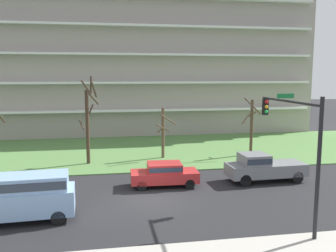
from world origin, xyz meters
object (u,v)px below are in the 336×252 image
Objects in this scene: van_blue_center_left at (20,194)px; traffic_signal_mast at (296,136)px; tree_left at (88,121)px; tree_center at (163,132)px; pickup_gray_near_left at (263,167)px; tree_right at (251,125)px; sedan_red_center_right at (164,173)px.

van_blue_center_left is 13.78m from traffic_signal_mast.
traffic_signal_mast is at bearing -53.55° from tree_left.
tree_center is 15.70m from traffic_signal_mast.
van_blue_center_left is (-14.83, -4.49, 0.38)m from pickup_gray_near_left.
tree_left is 14.44m from tree_right.
pickup_gray_near_left is at bearing -177.79° from sedan_red_center_right.
tree_left is 9.00m from sedan_red_center_right.
tree_center is 0.84× the size of van_blue_center_left.
traffic_signal_mast is (4.03, -15.04, 2.04)m from tree_center.
traffic_signal_mast reaches higher than van_blue_center_left.
sedan_red_center_right is 0.70× the size of traffic_signal_mast.
tree_left is 1.32× the size of pickup_gray_near_left.
traffic_signal_mast is (10.34, -14.00, 0.82)m from tree_left.
tree_right is (8.07, -0.01, 0.38)m from tree_center.
tree_center is 0.70× the size of traffic_signal_mast.
pickup_gray_near_left is 1.22× the size of sedan_red_center_right.
tree_center is 8.08m from tree_right.
van_blue_center_left is at bearing 14.87° from pickup_gray_near_left.
traffic_signal_mast is at bearing -14.38° from van_blue_center_left.
tree_right is 0.97× the size of pickup_gray_near_left.
tree_right is at bearing -137.15° from sedan_red_center_right.
tree_left is at bearing 72.73° from van_blue_center_left.
tree_right is at bearing -108.84° from pickup_gray_near_left.
tree_left is 6.51m from tree_center.
sedan_red_center_right is (-9.25, -7.92, -1.87)m from tree_right.
van_blue_center_left is (-17.24, -12.42, -1.35)m from tree_right.
tree_right is (14.38, 1.04, -0.84)m from tree_left.
tree_left is 1.62× the size of sedan_red_center_right.
tree_center is 8.15m from sedan_red_center_right.
sedan_red_center_right is (5.13, -6.88, -2.71)m from tree_left.
tree_left reaches higher than traffic_signal_mast.
sedan_red_center_right is 9.50m from traffic_signal_mast.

